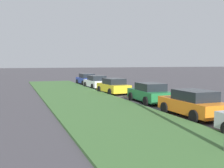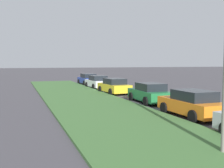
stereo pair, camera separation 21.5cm
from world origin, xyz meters
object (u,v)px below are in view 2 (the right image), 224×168
Objects in this scene: parked_car_white at (98,82)px; parked_car_blue at (88,79)px; parked_car_green at (150,93)px; parked_car_yellow at (114,86)px; parked_car_orange at (192,104)px.

parked_car_white is 1.00× the size of parked_car_blue.
parked_car_green is 0.99× the size of parked_car_yellow.
parked_car_blue is (22.82, 0.00, 0.00)m from parked_car_orange.
parked_car_orange is at bearing 179.72° from parked_car_green.
parked_car_yellow is at bearing 6.63° from parked_car_green.
parked_car_white is (12.02, 0.47, 0.00)m from parked_car_green.
parked_car_blue is at bearing -4.94° from parked_car_yellow.
parked_car_green is 1.00× the size of parked_car_blue.
parked_car_green is at bearing -178.79° from parked_car_yellow.
parked_car_orange is 5.38m from parked_car_green.
parked_car_white is (17.41, 0.26, 0.00)m from parked_car_orange.
parked_car_orange and parked_car_white have the same top height.
parked_car_orange is 0.98× the size of parked_car_yellow.
parked_car_yellow and parked_car_white have the same top height.
parked_car_green is 12.03m from parked_car_white.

